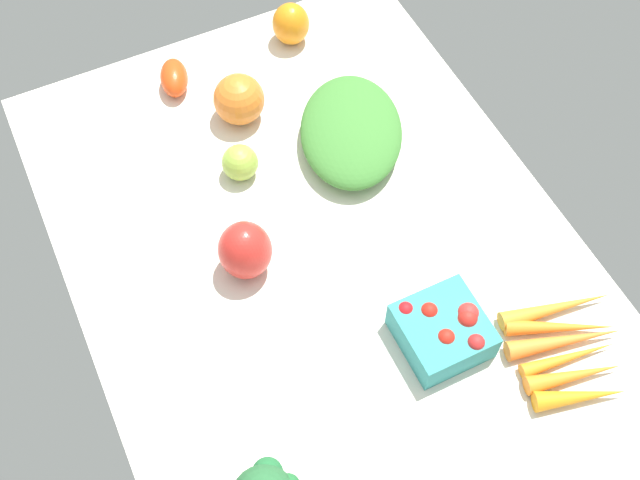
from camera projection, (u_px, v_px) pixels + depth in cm
name	position (u px, v px, depth cm)	size (l,w,h in cm)	color
tablecloth	(320.00, 250.00, 124.81)	(104.00, 76.00, 2.00)	silver
berry_basket	(444.00, 330.00, 112.96)	(11.93, 11.93, 6.77)	teal
bell_pepper_red	(245.00, 250.00, 117.70)	(8.17, 8.17, 10.15)	red
heirloom_tomato_orange	(239.00, 99.00, 134.20)	(8.83, 8.83, 8.83)	orange
carrot_bunch	(567.00, 348.00, 113.40)	(19.54, 20.51, 2.99)	orange
heirloom_tomato_green	(240.00, 162.00, 128.87)	(6.05, 6.05, 6.05)	#8FB23E
leafy_greens_clump	(351.00, 131.00, 132.34)	(24.42, 17.16, 6.10)	#3B7A30
bell_pepper_orange	(291.00, 24.00, 144.27)	(6.84, 6.84, 8.08)	orange
roma_tomato	(174.00, 78.00, 139.46)	(8.22, 4.86, 4.86)	#DF4315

